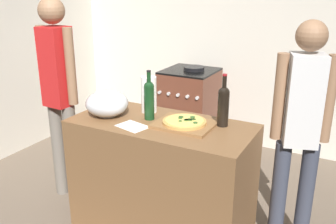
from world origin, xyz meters
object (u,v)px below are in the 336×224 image
Objects in this scene: paper_towel_roll at (149,94)px; wine_bottle_clear at (149,98)px; pizza at (185,122)px; person_in_stripes at (59,88)px; wine_bottle_dark at (223,104)px; stove at (189,108)px; mixing_bowl at (107,104)px; person_in_red at (300,126)px.

paper_towel_roll is 0.16m from wine_bottle_clear.
person_in_stripes is (-1.17, 0.03, 0.08)m from pizza.
pizza is 1.17m from person_in_stripes.
wine_bottle_dark is at bearing 29.10° from pizza.
paper_towel_roll is 1.56m from stove.
mixing_bowl is at bearing -10.95° from person_in_stripes.
pizza is 0.32× the size of stove.
wine_bottle_dark is at bearing 4.13° from person_in_stripes.
person_in_red is (0.72, 0.27, 0.01)m from pizza.
paper_towel_roll is at bearing 159.19° from pizza.
wine_bottle_clear is at bearing -75.55° from stove.
person_in_red reaches higher than wine_bottle_clear.
pizza is 0.83× the size of wine_bottle_dark.
person_in_red is (1.41, -1.29, 0.48)m from stove.
mixing_bowl is (-0.59, -0.08, 0.06)m from pizza.
person_in_red is (0.49, 0.14, -0.12)m from wine_bottle_dark.
mixing_bowl reaches higher than stove.
wine_bottle_dark is 0.53m from person_in_red.
pizza is 0.60m from mixing_bowl.
wine_bottle_clear is at bearing -1.57° from person_in_stripes.
wine_bottle_dark is at bearing -1.18° from paper_towel_roll.
person_in_red reaches higher than paper_towel_roll.
stove is (-0.09, 1.64, -0.53)m from mixing_bowl.
wine_bottle_dark is at bearing -57.43° from stove.
stove is (-0.68, 1.56, -0.47)m from pizza.
stove is 1.97m from person_in_red.
pizza is 0.29m from wine_bottle_dark.
wine_bottle_clear is (0.31, 0.09, 0.06)m from mixing_bowl.
paper_towel_roll is (0.23, 0.22, 0.04)m from mixing_bowl.
person_in_red is at bearing 7.34° from person_in_stripes.
stove is at bearing 72.44° from person_in_stripes.
paper_towel_roll is at bearing 44.94° from mixing_bowl.
wine_bottle_dark is (0.60, -0.01, 0.02)m from paper_towel_roll.
stove is (-0.40, 1.56, -0.60)m from wine_bottle_clear.
mixing_bowl is 0.59m from person_in_stripes.
mixing_bowl is 1.73m from stove.
mixing_bowl is 0.87× the size of wine_bottle_clear.
pizza is 0.77m from person_in_red.
pizza is at bearing -66.29° from stove.
pizza is 0.31m from wine_bottle_clear.
person_in_red is (1.09, 0.13, -0.10)m from paper_towel_roll.
stove is 1.70m from person_in_stripes.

